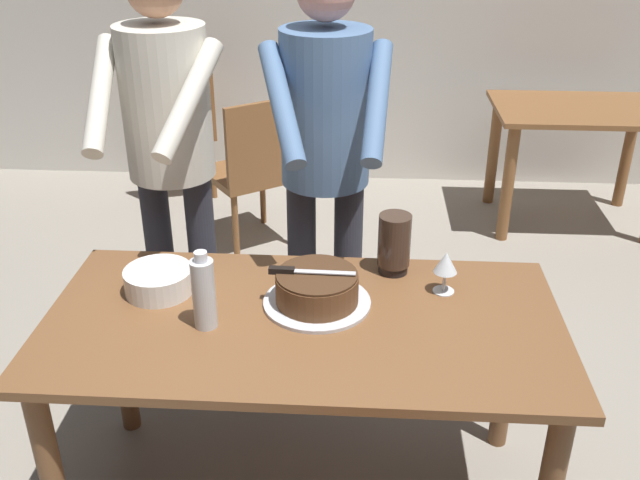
# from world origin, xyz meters

# --- Properties ---
(main_dining_table) EXTENTS (1.59, 0.80, 0.75)m
(main_dining_table) POSITION_xyz_m (0.00, 0.00, 0.63)
(main_dining_table) COLOR brown
(main_dining_table) RESTS_ON ground_plane
(cake_on_platter) EXTENTS (0.34, 0.34, 0.11)m
(cake_on_platter) POSITION_xyz_m (0.04, 0.09, 0.80)
(cake_on_platter) COLOR silver
(cake_on_platter) RESTS_ON main_dining_table
(cake_knife) EXTENTS (0.27, 0.03, 0.02)m
(cake_knife) POSITION_xyz_m (-0.03, 0.09, 0.87)
(cake_knife) COLOR silver
(cake_knife) RESTS_ON cake_on_platter
(plate_stack) EXTENTS (0.22, 0.22, 0.08)m
(plate_stack) POSITION_xyz_m (-0.48, 0.13, 0.79)
(plate_stack) COLOR white
(plate_stack) RESTS_ON main_dining_table
(wine_glass_near) EXTENTS (0.08, 0.08, 0.14)m
(wine_glass_near) POSITION_xyz_m (0.44, 0.19, 0.85)
(wine_glass_near) COLOR silver
(wine_glass_near) RESTS_ON main_dining_table
(water_bottle) EXTENTS (0.07, 0.07, 0.25)m
(water_bottle) POSITION_xyz_m (-0.29, -0.06, 0.86)
(water_bottle) COLOR silver
(water_bottle) RESTS_ON main_dining_table
(hurricane_lamp) EXTENTS (0.11, 0.11, 0.21)m
(hurricane_lamp) POSITION_xyz_m (0.28, 0.31, 0.86)
(hurricane_lamp) COLOR black
(hurricane_lamp) RESTS_ON main_dining_table
(person_cutting_cake) EXTENTS (0.46, 0.57, 1.72)m
(person_cutting_cake) POSITION_xyz_m (0.03, 0.61, 1.08)
(person_cutting_cake) COLOR #2D2D38
(person_cutting_cake) RESTS_ON ground_plane
(person_standing_beside) EXTENTS (0.46, 0.57, 1.72)m
(person_standing_beside) POSITION_xyz_m (-0.55, 0.64, 1.08)
(person_standing_beside) COLOR #2D2D38
(person_standing_beside) RESTS_ON ground_plane
(background_table) EXTENTS (1.00, 0.70, 0.74)m
(background_table) POSITION_xyz_m (1.44, 2.35, 0.58)
(background_table) COLOR brown
(background_table) RESTS_ON ground_plane
(background_chair_0) EXTENTS (0.56, 0.56, 0.90)m
(background_chair_0) POSITION_xyz_m (-1.03, 2.62, 0.49)
(background_chair_0) COLOR brown
(background_chair_0) RESTS_ON ground_plane
(background_chair_1) EXTENTS (0.61, 0.61, 0.90)m
(background_chair_1) POSITION_xyz_m (-0.44, 1.89, 0.49)
(background_chair_1) COLOR brown
(background_chair_1) RESTS_ON ground_plane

